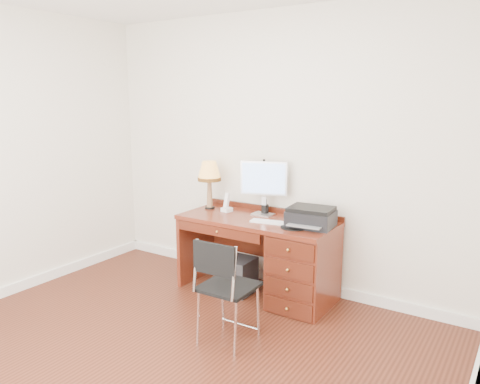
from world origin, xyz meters
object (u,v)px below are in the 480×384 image
Objects in this scene: equipment_box at (238,275)px; printer at (311,217)px; chair at (224,281)px; leg_lamp at (209,174)px; phone at (227,206)px; desk at (287,258)px; monitor at (265,181)px.

printer is at bearing 9.01° from equipment_box.
leg_lamp is at bearing 129.27° from chair.
leg_lamp is 0.58× the size of chair.
chair is at bearing -44.53° from phone.
leg_lamp reaches higher than desk.
desk is at bearing -4.56° from leg_lamp.
phone is at bearing 172.01° from printer.
chair is at bearing -94.16° from monitor.
monitor is at bearing 8.38° from leg_lamp.
monitor is at bearing 27.66° from phone.
printer is at bearing -3.06° from leg_lamp.
printer is 2.23× the size of phone.
phone is (-0.37, -0.10, -0.27)m from monitor.
leg_lamp is 1.41× the size of equipment_box.
monitor is 1.51× the size of equipment_box.
equipment_box is at bearing -20.83° from leg_lamp.
equipment_box is at bearing -176.02° from printer.
chair is at bearing -49.38° from leg_lamp.
monitor reaches higher than leg_lamp.
leg_lamp is (-0.94, 0.08, 0.70)m from desk.
printer reaches higher than equipment_box.
leg_lamp reaches higher than phone.
chair is at bearing -63.29° from equipment_box.
phone is (-0.94, 0.05, -0.03)m from printer.
monitor is at bearing 61.93° from equipment_box.
monitor is (-0.34, 0.16, 0.67)m from desk.
phone is at bearing 175.20° from desk.
monitor reaches higher than equipment_box.
desk is at bearing 86.24° from chair.
printer is 0.97m from equipment_box.
phone is 0.69m from equipment_box.
leg_lamp is 0.38m from phone.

